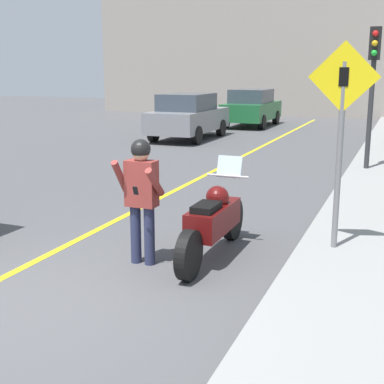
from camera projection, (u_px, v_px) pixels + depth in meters
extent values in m
plane|color=#4C4C4F|center=(12.00, 303.00, 5.87)|extent=(80.00, 80.00, 0.00)
cube|color=yellow|center=(178.00, 189.00, 11.52)|extent=(0.12, 36.00, 0.01)
cube|color=gray|center=(336.00, 32.00, 28.40)|extent=(28.00, 1.20, 9.03)
cylinder|color=black|center=(189.00, 255.00, 6.46)|extent=(0.14, 0.62, 0.62)
cylinder|color=black|center=(233.00, 219.00, 8.05)|extent=(0.14, 0.62, 0.62)
cube|color=#510C0C|center=(213.00, 219.00, 7.20)|extent=(0.40, 1.21, 0.36)
sphere|color=#510C0C|center=(217.00, 197.00, 7.30)|extent=(0.32, 0.32, 0.32)
cube|color=black|center=(206.00, 208.00, 6.91)|extent=(0.28, 0.48, 0.10)
cylinder|color=silver|center=(228.00, 176.00, 7.64)|extent=(0.62, 0.03, 0.03)
cube|color=silver|center=(229.00, 167.00, 7.69)|extent=(0.36, 0.12, 0.31)
cylinder|color=#282D4C|center=(136.00, 234.00, 7.04)|extent=(0.14, 0.14, 0.78)
cylinder|color=#282D4C|center=(149.00, 236.00, 6.97)|extent=(0.14, 0.14, 0.78)
cube|color=maroon|center=(141.00, 183.00, 6.85)|extent=(0.40, 0.22, 0.60)
cylinder|color=maroon|center=(120.00, 177.00, 6.83)|extent=(0.09, 0.37, 0.47)
cylinder|color=maroon|center=(155.00, 182.00, 6.64)|extent=(0.09, 0.42, 0.42)
sphere|color=tan|center=(141.00, 153.00, 6.76)|extent=(0.22, 0.22, 0.22)
sphere|color=black|center=(141.00, 149.00, 6.75)|extent=(0.25, 0.25, 0.25)
cube|color=black|center=(136.00, 191.00, 6.58)|extent=(0.06, 0.05, 0.11)
cylinder|color=slate|center=(339.00, 158.00, 7.05)|extent=(0.08, 0.08, 2.47)
cube|color=yellow|center=(344.00, 77.00, 6.80)|extent=(0.91, 0.02, 0.91)
cube|color=black|center=(344.00, 77.00, 6.79)|extent=(0.12, 0.01, 0.24)
cylinder|color=#2D2D30|center=(371.00, 99.00, 12.87)|extent=(0.12, 0.12, 3.36)
cube|color=black|center=(375.00, 43.00, 12.56)|extent=(0.26, 0.22, 0.76)
sphere|color=red|center=(376.00, 33.00, 12.41)|extent=(0.14, 0.14, 0.14)
sphere|color=gold|center=(375.00, 43.00, 12.46)|extent=(0.14, 0.14, 0.14)
sphere|color=green|center=(374.00, 53.00, 12.50)|extent=(0.14, 0.14, 0.14)
cylinder|color=black|center=(182.00, 126.00, 21.41)|extent=(0.22, 0.64, 0.64)
cylinder|color=black|center=(221.00, 128.00, 20.81)|extent=(0.22, 0.64, 0.64)
cylinder|color=black|center=(153.00, 133.00, 19.05)|extent=(0.22, 0.64, 0.64)
cylinder|color=black|center=(197.00, 135.00, 18.45)|extent=(0.22, 0.64, 0.64)
cube|color=gray|center=(189.00, 120.00, 19.84)|extent=(1.80, 4.20, 0.76)
cube|color=#38424C|center=(187.00, 102.00, 19.54)|extent=(1.58, 2.18, 0.60)
cylinder|color=black|center=(243.00, 116.00, 26.04)|extent=(0.22, 0.64, 0.64)
cylinder|color=black|center=(276.00, 117.00, 25.44)|extent=(0.22, 0.64, 0.64)
cylinder|color=black|center=(226.00, 121.00, 23.69)|extent=(0.22, 0.64, 0.64)
cylinder|color=black|center=(262.00, 122.00, 23.09)|extent=(0.22, 0.64, 0.64)
cube|color=#1E6033|center=(252.00, 111.00, 24.48)|extent=(1.80, 4.20, 0.76)
cube|color=#38424C|center=(251.00, 96.00, 24.18)|extent=(1.58, 2.18, 0.60)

